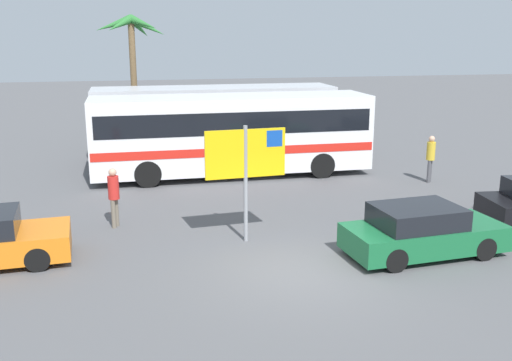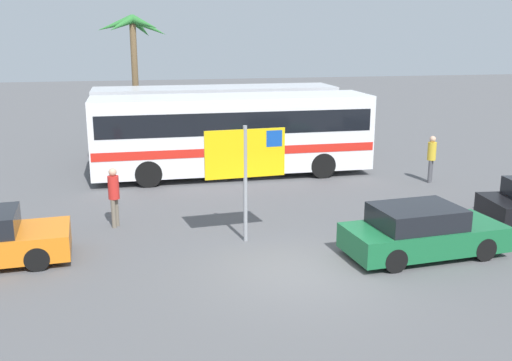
# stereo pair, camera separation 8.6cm
# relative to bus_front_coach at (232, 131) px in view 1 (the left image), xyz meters

# --- Properties ---
(ground) EXTENTS (120.00, 120.00, 0.00)m
(ground) POSITION_rel_bus_front_coach_xyz_m (-0.10, -10.10, -1.78)
(ground) COLOR #565659
(bus_front_coach) EXTENTS (10.88, 2.67, 3.17)m
(bus_front_coach) POSITION_rel_bus_front_coach_xyz_m (0.00, 0.00, 0.00)
(bus_front_coach) COLOR white
(bus_front_coach) RESTS_ON ground
(bus_rear_coach) EXTENTS (10.88, 2.67, 3.17)m
(bus_rear_coach) POSITION_rel_bus_front_coach_xyz_m (-0.09, 3.92, 0.00)
(bus_rear_coach) COLOR silver
(bus_rear_coach) RESTS_ON ground
(ferry_sign) EXTENTS (2.20, 0.23, 3.20)m
(ferry_sign) POSITION_rel_bus_front_coach_xyz_m (-0.94, -7.64, 0.54)
(ferry_sign) COLOR gray
(ferry_sign) RESTS_ON ground
(car_green) EXTENTS (4.20, 2.06, 1.32)m
(car_green) POSITION_rel_bus_front_coach_xyz_m (3.20, -9.65, -1.15)
(car_green) COLOR #196638
(car_green) RESTS_ON ground
(pedestrian_crossing_lot) EXTENTS (0.32, 0.32, 1.77)m
(pedestrian_crossing_lot) POSITION_rel_bus_front_coach_xyz_m (-4.50, -5.65, -0.73)
(pedestrian_crossing_lot) COLOR #706656
(pedestrian_crossing_lot) RESTS_ON ground
(pedestrian_near_sign) EXTENTS (0.32, 0.32, 1.79)m
(pedestrian_near_sign) POSITION_rel_bus_front_coach_xyz_m (7.17, -2.74, -0.72)
(pedestrian_near_sign) COLOR #4C4C51
(pedestrian_near_sign) RESTS_ON ground
(palm_tree_seaside) EXTENTS (3.53, 3.09, 6.43)m
(palm_tree_seaside) POSITION_rel_bus_front_coach_xyz_m (-3.59, 8.13, 3.47)
(palm_tree_seaside) COLOR brown
(palm_tree_seaside) RESTS_ON ground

